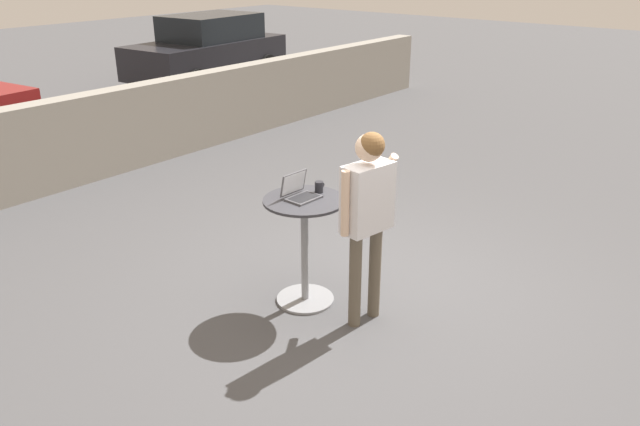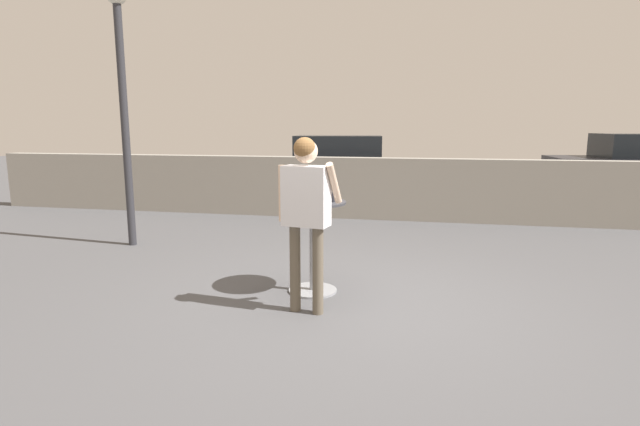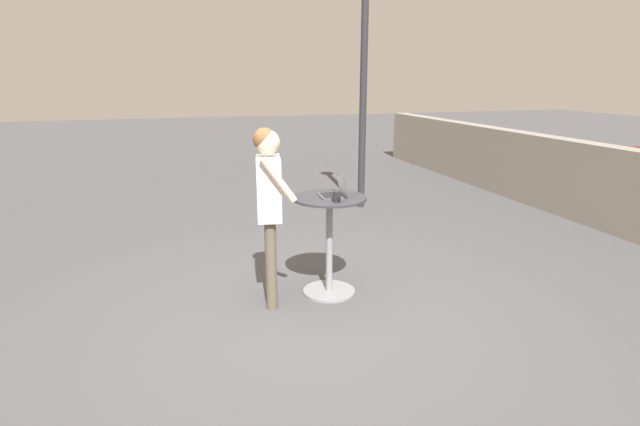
% 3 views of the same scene
% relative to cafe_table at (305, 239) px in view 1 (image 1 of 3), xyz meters
% --- Properties ---
extents(ground_plane, '(50.00, 50.00, 0.00)m').
position_rel_cafe_table_xyz_m(ground_plane, '(0.48, -0.37, -0.65)').
color(ground_plane, '#4C4C4F').
extents(pavement_kerb, '(17.63, 0.35, 1.24)m').
position_rel_cafe_table_xyz_m(pavement_kerb, '(0.48, 4.71, -0.03)').
color(pavement_kerb, gray).
rests_on(pavement_kerb, ground_plane).
extents(cafe_table, '(0.75, 0.75, 1.05)m').
position_rel_cafe_table_xyz_m(cafe_table, '(0.00, 0.00, 0.00)').
color(cafe_table, gray).
rests_on(cafe_table, ground_plane).
extents(laptop, '(0.31, 0.28, 0.23)m').
position_rel_cafe_table_xyz_m(laptop, '(0.00, 0.05, 0.45)').
color(laptop, '#515156').
rests_on(laptop, cafe_table).
extents(coffee_mug, '(0.12, 0.08, 0.10)m').
position_rel_cafe_table_xyz_m(coffee_mug, '(0.22, 0.01, 0.45)').
color(coffee_mug, '#232328').
rests_on(coffee_mug, cafe_table).
extents(standing_person, '(0.63, 0.36, 1.77)m').
position_rel_cafe_table_xyz_m(standing_person, '(0.08, -0.64, 0.50)').
color(standing_person, brown).
rests_on(standing_person, ground_plane).
extents(parked_car_further_down, '(4.21, 2.16, 1.68)m').
position_rel_cafe_table_xyz_m(parked_car_further_down, '(6.51, 8.66, 0.20)').
color(parked_car_further_down, black).
rests_on(parked_car_further_down, ground_plane).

